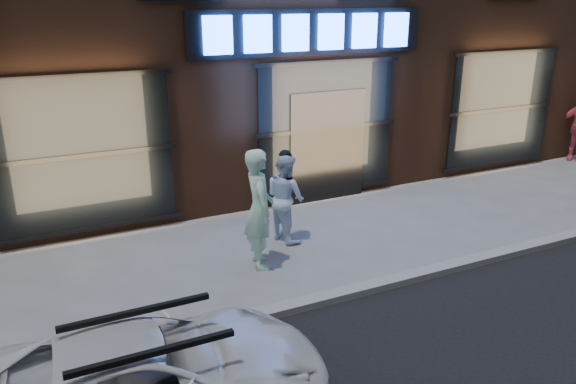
# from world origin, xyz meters

# --- Properties ---
(ground) EXTENTS (90.00, 90.00, 0.00)m
(ground) POSITION_xyz_m (0.00, 0.00, 0.00)
(ground) COLOR slate
(ground) RESTS_ON ground
(curb) EXTENTS (60.00, 0.25, 0.12)m
(curb) POSITION_xyz_m (0.00, 0.00, 0.06)
(curb) COLOR gray
(curb) RESTS_ON ground
(man_bowtie) EXTENTS (0.61, 0.81, 2.02)m
(man_bowtie) POSITION_xyz_m (-2.60, 1.55, 1.01)
(man_bowtie) COLOR #C1FED3
(man_bowtie) RESTS_ON ground
(man_cap) EXTENTS (0.78, 0.91, 1.64)m
(man_cap) POSITION_xyz_m (-1.75, 2.35, 0.82)
(man_cap) COLOR white
(man_cap) RESTS_ON ground
(white_suv) EXTENTS (3.92, 2.00, 1.06)m
(white_suv) POSITION_xyz_m (-5.07, -1.35, 0.53)
(white_suv) COLOR silver
(white_suv) RESTS_ON ground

